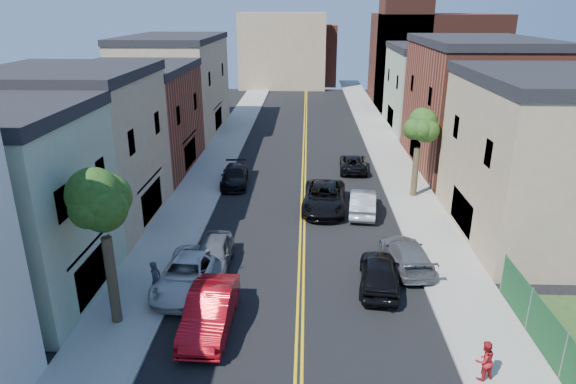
# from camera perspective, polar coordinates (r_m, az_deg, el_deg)

# --- Properties ---
(sidewalk_left) EXTENTS (3.20, 100.00, 0.15)m
(sidewalk_left) POSITION_cam_1_polar(r_m,az_deg,el_deg) (46.76, -7.89, 4.13)
(sidewalk_left) COLOR gray
(sidewalk_left) RESTS_ON ground
(sidewalk_right) EXTENTS (3.20, 100.00, 0.15)m
(sidewalk_right) POSITION_cam_1_polar(r_m,az_deg,el_deg) (46.70, 11.63, 3.88)
(sidewalk_right) COLOR gray
(sidewalk_right) RESTS_ON ground
(curb_left) EXTENTS (0.30, 100.00, 0.15)m
(curb_left) POSITION_cam_1_polar(r_m,az_deg,el_deg) (46.49, -5.76, 4.13)
(curb_left) COLOR gray
(curb_left) RESTS_ON ground
(curb_right) EXTENTS (0.30, 100.00, 0.15)m
(curb_right) POSITION_cam_1_polar(r_m,az_deg,el_deg) (46.44, 9.49, 3.93)
(curb_right) COLOR gray
(curb_right) RESTS_ON ground
(bldg_left_tan_near) EXTENTS (9.00, 10.00, 9.00)m
(bldg_left_tan_near) POSITION_cam_1_polar(r_m,az_deg,el_deg) (33.56, -22.97, 4.11)
(bldg_left_tan_near) COLOR #998466
(bldg_left_tan_near) RESTS_ON ground
(bldg_left_brick) EXTENTS (9.00, 12.00, 8.00)m
(bldg_left_brick) POSITION_cam_1_polar(r_m,az_deg,el_deg) (43.58, -17.02, 7.58)
(bldg_left_brick) COLOR brown
(bldg_left_brick) RESTS_ON ground
(bldg_left_tan_far) EXTENTS (9.00, 16.00, 9.50)m
(bldg_left_tan_far) POSITION_cam_1_polar(r_m,az_deg,el_deg) (56.65, -12.61, 11.50)
(bldg_left_tan_far) COLOR #998466
(bldg_left_tan_far) RESTS_ON ground
(bldg_right_tan) EXTENTS (9.00, 12.00, 9.00)m
(bldg_right_tan) POSITION_cam_1_polar(r_m,az_deg,el_deg) (32.54, 27.25, 2.98)
(bldg_right_tan) COLOR #998466
(bldg_right_tan) RESTS_ON ground
(bldg_right_brick) EXTENTS (9.00, 14.00, 10.00)m
(bldg_right_brick) POSITION_cam_1_polar(r_m,az_deg,el_deg) (45.13, 20.22, 8.93)
(bldg_right_brick) COLOR brown
(bldg_right_brick) RESTS_ON ground
(bldg_right_palegrn) EXTENTS (9.00, 12.00, 8.50)m
(bldg_right_palegrn) POSITION_cam_1_polar(r_m,az_deg,el_deg) (58.55, 16.10, 10.98)
(bldg_right_palegrn) COLOR gray
(bldg_right_palegrn) RESTS_ON ground
(church) EXTENTS (16.20, 14.20, 22.60)m
(church) POSITION_cam_1_polar(r_m,az_deg,el_deg) (73.32, 15.44, 15.14)
(church) COLOR #4C2319
(church) RESTS_ON ground
(backdrop_left) EXTENTS (14.00, 8.00, 12.00)m
(backdrop_left) POSITION_cam_1_polar(r_m,az_deg,el_deg) (86.61, -0.62, 15.69)
(backdrop_left) COLOR #998466
(backdrop_left) RESTS_ON ground
(backdrop_center) EXTENTS (10.00, 8.00, 10.00)m
(backdrop_center) POSITION_cam_1_polar(r_m,az_deg,el_deg) (90.58, 2.13, 15.24)
(backdrop_center) COLOR brown
(backdrop_center) RESTS_ON ground
(tree_left_mid) EXTENTS (5.20, 5.20, 9.29)m
(tree_left_mid) POSITION_cam_1_polar(r_m,az_deg,el_deg) (20.92, -20.62, 1.31)
(tree_left_mid) COLOR #3E311F
(tree_left_mid) RESTS_ON sidewalk_left
(tree_right_far) EXTENTS (4.40, 4.40, 8.03)m
(tree_right_far) POSITION_cam_1_polar(r_m,az_deg,el_deg) (35.82, 14.75, 8.08)
(tree_right_far) COLOR #3E311F
(tree_right_far) RESTS_ON sidewalk_right
(red_sedan) EXTENTS (1.91, 5.20, 1.70)m
(red_sedan) POSITION_cam_1_polar(r_m,az_deg,el_deg) (22.07, -8.83, -13.15)
(red_sedan) COLOR #B50C15
(red_sedan) RESTS_ON ground
(white_pickup) EXTENTS (2.85, 5.59, 1.51)m
(white_pickup) POSITION_cam_1_polar(r_m,az_deg,el_deg) (25.14, -11.33, -9.10)
(white_pickup) COLOR silver
(white_pickup) RESTS_ON ground
(grey_car_left) EXTENTS (1.98, 4.71, 1.59)m
(grey_car_left) POSITION_cam_1_polar(r_m,az_deg,el_deg) (26.71, -8.47, -6.97)
(grey_car_left) COLOR #53575A
(grey_car_left) RESTS_ON ground
(black_car_left) EXTENTS (2.31, 4.98, 1.41)m
(black_car_left) POSITION_cam_1_polar(r_m,az_deg,el_deg) (38.82, -6.06, 1.81)
(black_car_left) COLOR black
(black_car_left) RESTS_ON ground
(grey_car_right) EXTENTS (2.48, 5.11, 1.43)m
(grey_car_right) POSITION_cam_1_polar(r_m,az_deg,el_deg) (27.32, 13.25, -6.85)
(grey_car_right) COLOR #53565A
(grey_car_right) RESTS_ON ground
(black_car_right) EXTENTS (2.40, 4.89, 1.60)m
(black_car_right) POSITION_cam_1_polar(r_m,az_deg,el_deg) (25.11, 10.30, -8.94)
(black_car_right) COLOR black
(black_car_right) RESTS_ON ground
(silver_car_right) EXTENTS (2.17, 4.87, 1.55)m
(silver_car_right) POSITION_cam_1_polar(r_m,az_deg,el_deg) (33.58, 8.46, -1.16)
(silver_car_right) COLOR #A9ACB1
(silver_car_right) RESTS_ON ground
(dark_car_right_far) EXTENTS (2.45, 4.87, 1.32)m
(dark_car_right_far) POSITION_cam_1_polar(r_m,az_deg,el_deg) (42.36, 7.40, 3.28)
(dark_car_right_far) COLOR black
(dark_car_right_far) RESTS_ON ground
(black_suv_lane) EXTENTS (3.16, 6.22, 1.69)m
(black_suv_lane) POSITION_cam_1_polar(r_m,az_deg,el_deg) (33.95, 4.11, -0.62)
(black_suv_lane) COLOR black
(black_suv_lane) RESTS_ON ground
(pedestrian_left) EXTENTS (0.57, 0.74, 1.82)m
(pedestrian_left) POSITION_cam_1_polar(r_m,az_deg,el_deg) (24.39, -14.73, -9.57)
(pedestrian_left) COLOR #27272F
(pedestrian_left) RESTS_ON sidewalk_left
(pedestrian_right) EXTENTS (0.92, 0.82, 1.57)m
(pedestrian_right) POSITION_cam_1_polar(r_m,az_deg,el_deg) (20.40, 21.34, -17.33)
(pedestrian_right) COLOR #A7191D
(pedestrian_right) RESTS_ON sidewalk_right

